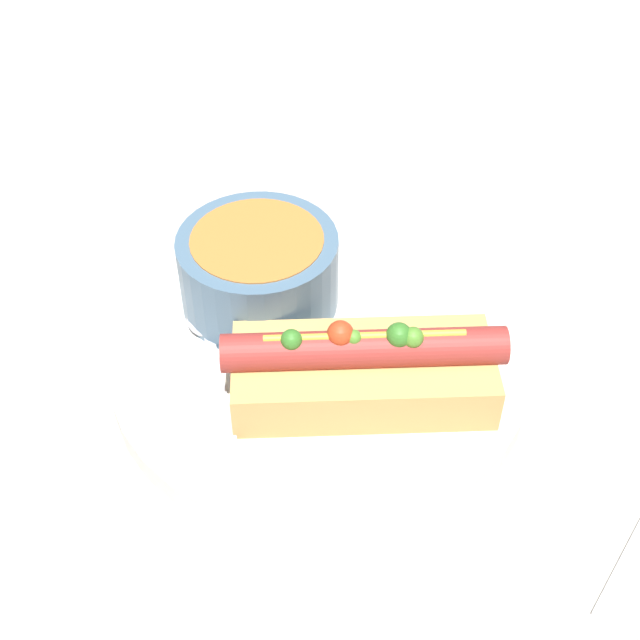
# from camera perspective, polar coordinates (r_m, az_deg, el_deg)

# --- Properties ---
(ground_plane) EXTENTS (4.00, 4.00, 0.00)m
(ground_plane) POSITION_cam_1_polar(r_m,az_deg,el_deg) (0.64, 0.00, -3.18)
(ground_plane) COLOR #BCB7AD
(dinner_plate) EXTENTS (0.29, 0.29, 0.02)m
(dinner_plate) POSITION_cam_1_polar(r_m,az_deg,el_deg) (0.63, 0.00, -2.58)
(dinner_plate) COLOR white
(dinner_plate) RESTS_ON ground_plane
(hot_dog) EXTENTS (0.18, 0.12, 0.06)m
(hot_dog) POSITION_cam_1_polar(r_m,az_deg,el_deg) (0.58, 2.78, -3.11)
(hot_dog) COLOR tan
(hot_dog) RESTS_ON dinner_plate
(soup_bowl) EXTENTS (0.11, 0.11, 0.06)m
(soup_bowl) POSITION_cam_1_polar(r_m,az_deg,el_deg) (0.64, -3.96, 3.38)
(soup_bowl) COLOR slate
(soup_bowl) RESTS_ON dinner_plate
(spoon) EXTENTS (0.03, 0.18, 0.01)m
(spoon) POSITION_cam_1_polar(r_m,az_deg,el_deg) (0.63, -6.99, -1.68)
(spoon) COLOR #B7B7BC
(spoon) RESTS_ON dinner_plate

